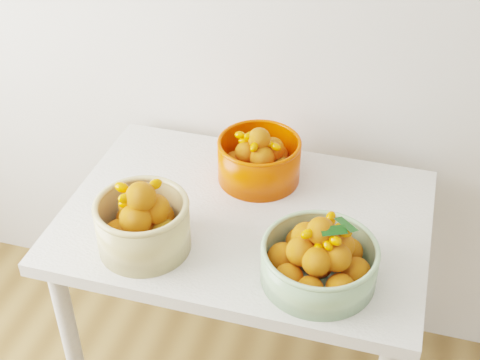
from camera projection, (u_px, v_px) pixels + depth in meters
The scene contains 4 objects.
table at pixel (245, 240), 1.90m from camera, with size 1.00×0.70×0.75m.
bowl_cream at pixel (143, 223), 1.69m from camera, with size 0.31×0.31×0.21m.
bowl_green at pixel (319, 259), 1.61m from camera, with size 0.37×0.37×0.18m.
bowl_orange at pixel (259, 159), 1.94m from camera, with size 0.31×0.31×0.17m.
Camera 1 is at (0.07, 0.23, 1.93)m, focal length 50.00 mm.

